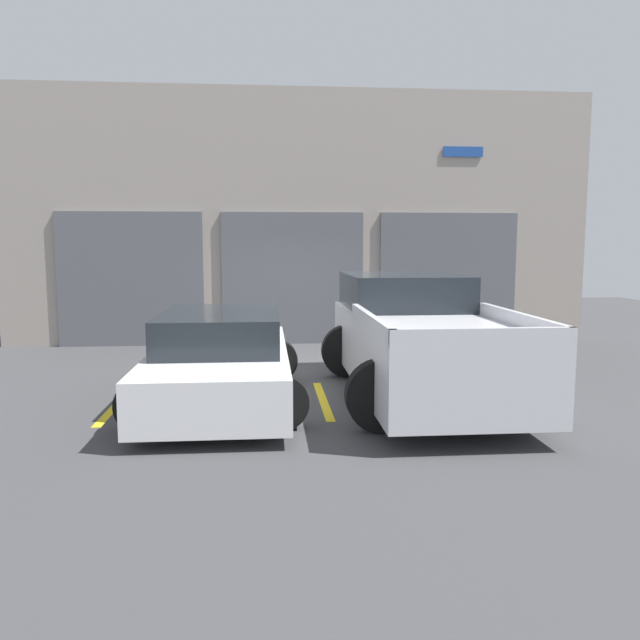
% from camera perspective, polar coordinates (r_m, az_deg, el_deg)
% --- Properties ---
extents(ground_plane, '(28.00, 28.00, 0.00)m').
position_cam_1_polar(ground_plane, '(11.15, -0.76, -4.56)').
color(ground_plane, '#3D3D3F').
extents(shophouse_building, '(13.09, 0.68, 5.60)m').
position_cam_1_polar(shophouse_building, '(14.21, -1.80, 9.03)').
color(shophouse_building, '#9E9389').
rests_on(shophouse_building, ground).
extents(pickup_truck, '(2.65, 5.04, 1.74)m').
position_cam_1_polar(pickup_truck, '(9.32, 9.03, -1.69)').
color(pickup_truck, silver).
rests_on(pickup_truck, ground).
extents(sedan_white, '(2.30, 4.39, 1.28)m').
position_cam_1_polar(sedan_white, '(8.90, -9.06, -3.62)').
color(sedan_white, white).
rests_on(sedan_white, ground).
extents(parking_stripe_far_left, '(0.12, 2.20, 0.01)m').
position_cam_1_polar(parking_stripe_far_left, '(9.22, -18.07, -7.35)').
color(parking_stripe_far_left, gold).
rests_on(parking_stripe_far_left, ground).
extents(parking_stripe_left, '(0.12, 2.20, 0.01)m').
position_cam_1_polar(parking_stripe_left, '(9.01, 0.28, -7.32)').
color(parking_stripe_left, gold).
rests_on(parking_stripe_left, ground).
extents(parking_stripe_centre, '(0.12, 2.20, 0.01)m').
position_cam_1_polar(parking_stripe_centre, '(9.70, 17.65, -6.62)').
color(parking_stripe_centre, gold).
rests_on(parking_stripe_centre, ground).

